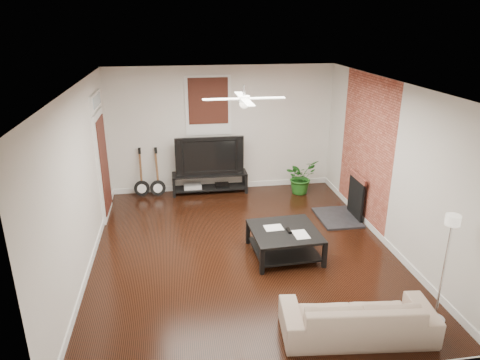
# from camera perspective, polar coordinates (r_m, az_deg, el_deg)

# --- Properties ---
(room) EXTENTS (5.01, 6.01, 2.81)m
(room) POSITION_cam_1_polar(r_m,az_deg,el_deg) (6.99, 0.50, 0.80)
(room) COLOR black
(room) RESTS_ON ground
(brick_accent) EXTENTS (0.02, 2.20, 2.80)m
(brick_accent) POSITION_cam_1_polar(r_m,az_deg,el_deg) (8.62, 15.97, 3.80)
(brick_accent) COLOR #9C4232
(brick_accent) RESTS_ON floor
(fireplace) EXTENTS (0.80, 1.10, 0.92)m
(fireplace) POSITION_cam_1_polar(r_m,az_deg,el_deg) (8.81, 13.68, -2.11)
(fireplace) COLOR black
(fireplace) RESTS_ON floor
(window_back) EXTENTS (1.00, 0.06, 1.30)m
(window_back) POSITION_cam_1_polar(r_m,az_deg,el_deg) (9.67, -4.14, 9.62)
(window_back) COLOR black
(window_back) RESTS_ON wall_back
(door_left) EXTENTS (0.08, 1.00, 2.50)m
(door_left) POSITION_cam_1_polar(r_m,az_deg,el_deg) (8.87, -17.47, 3.09)
(door_left) COLOR white
(door_left) RESTS_ON wall_left
(tv_stand) EXTENTS (1.67, 0.45, 0.47)m
(tv_stand) POSITION_cam_1_polar(r_m,az_deg,el_deg) (9.95, -3.95, -0.34)
(tv_stand) COLOR black
(tv_stand) RESTS_ON floor
(tv) EXTENTS (1.50, 0.20, 0.86)m
(tv) POSITION_cam_1_polar(r_m,az_deg,el_deg) (9.75, -4.05, 3.35)
(tv) COLOR black
(tv) RESTS_ON tv_stand
(coffee_table) EXTENTS (1.13, 1.13, 0.46)m
(coffee_table) POSITION_cam_1_polar(r_m,az_deg,el_deg) (7.41, 5.77, -8.06)
(coffee_table) COLOR black
(coffee_table) RESTS_ON floor
(sofa) EXTENTS (1.93, 0.92, 0.55)m
(sofa) POSITION_cam_1_polar(r_m,az_deg,el_deg) (5.87, 15.02, -16.68)
(sofa) COLOR tan
(sofa) RESTS_ON floor
(floor_lamp) EXTENTS (0.28, 0.28, 1.53)m
(floor_lamp) POSITION_cam_1_polar(r_m,az_deg,el_deg) (6.18, 24.97, -10.52)
(floor_lamp) COLOR white
(floor_lamp) RESTS_ON floor
(potted_plant) EXTENTS (0.90, 0.87, 0.77)m
(potted_plant) POSITION_cam_1_polar(r_m,az_deg,el_deg) (9.95, 7.89, 0.44)
(potted_plant) COLOR #205F1B
(potted_plant) RESTS_ON floor
(guitar_left) EXTENTS (0.35, 0.25, 1.10)m
(guitar_left) POSITION_cam_1_polar(r_m,az_deg,el_deg) (9.82, -12.79, 0.86)
(guitar_left) COLOR black
(guitar_left) RESTS_ON floor
(guitar_right) EXTENTS (0.37, 0.29, 1.10)m
(guitar_right) POSITION_cam_1_polar(r_m,az_deg,el_deg) (9.77, -10.76, 0.91)
(guitar_right) COLOR black
(guitar_right) RESTS_ON floor
(ceiling_fan) EXTENTS (1.24, 1.24, 0.32)m
(ceiling_fan) POSITION_cam_1_polar(r_m,az_deg,el_deg) (6.69, 0.53, 10.53)
(ceiling_fan) COLOR white
(ceiling_fan) RESTS_ON ceiling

